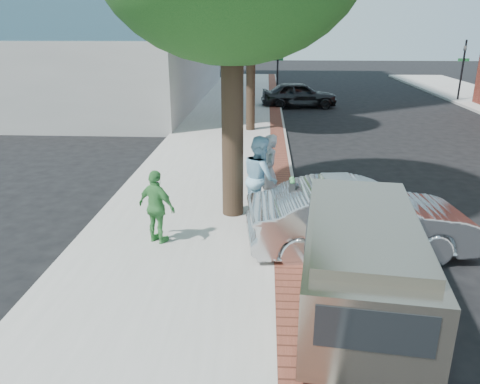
# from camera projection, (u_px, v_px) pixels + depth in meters

# --- Properties ---
(ground) EXTENTS (120.00, 120.00, 0.00)m
(ground) POSITION_uv_depth(u_px,v_px,m) (255.00, 253.00, 10.02)
(ground) COLOR black
(ground) RESTS_ON ground
(sidewalk) EXTENTS (5.00, 60.00, 0.15)m
(sidewalk) POSITION_uv_depth(u_px,v_px,m) (220.00, 153.00, 17.60)
(sidewalk) COLOR #9E9991
(sidewalk) RESTS_ON ground
(brick_strip) EXTENTS (0.60, 60.00, 0.01)m
(brick_strip) POSITION_uv_depth(u_px,v_px,m) (279.00, 152.00, 17.46)
(brick_strip) COLOR brown
(brick_strip) RESTS_ON sidewalk
(curb) EXTENTS (0.10, 60.00, 0.15)m
(curb) POSITION_uv_depth(u_px,v_px,m) (288.00, 154.00, 17.47)
(curb) COLOR gray
(curb) RESTS_ON ground
(office_base) EXTENTS (18.20, 22.20, 4.00)m
(office_base) POSITION_uv_depth(u_px,v_px,m) (66.00, 68.00, 30.71)
(office_base) COLOR gray
(office_base) RESTS_ON ground
(signal_near) EXTENTS (0.70, 0.15, 3.80)m
(signal_near) POSITION_uv_depth(u_px,v_px,m) (278.00, 65.00, 29.92)
(signal_near) COLOR black
(signal_near) RESTS_ON ground
(signal_far) EXTENTS (0.70, 0.15, 3.80)m
(signal_far) POSITION_uv_depth(u_px,v_px,m) (463.00, 66.00, 29.32)
(signal_far) COLOR black
(signal_far) RESTS_ON ground
(tree_far) EXTENTS (4.80, 4.80, 7.14)m
(tree_far) POSITION_uv_depth(u_px,v_px,m) (251.00, 8.00, 19.56)
(tree_far) COLOR black
(tree_far) RESTS_ON sidewalk
(parking_meter) EXTENTS (0.12, 0.32, 1.47)m
(parking_meter) POSITION_uv_depth(u_px,v_px,m) (292.00, 197.00, 9.84)
(parking_meter) COLOR gray
(parking_meter) RESTS_ON sidewalk
(person_gray) EXTENTS (0.62, 0.79, 1.91)m
(person_gray) POSITION_uv_depth(u_px,v_px,m) (269.00, 172.00, 11.88)
(person_gray) COLOR #B2B3B7
(person_gray) RESTS_ON sidewalk
(person_officer) EXTENTS (1.01, 1.16, 2.03)m
(person_officer) POSITION_uv_depth(u_px,v_px,m) (260.00, 177.00, 11.22)
(person_officer) COLOR #91C6E0
(person_officer) RESTS_ON sidewalk
(person_green) EXTENTS (1.02, 0.80, 1.62)m
(person_green) POSITION_uv_depth(u_px,v_px,m) (157.00, 207.00, 9.95)
(person_green) COLOR #429347
(person_green) RESTS_ON sidewalk
(sedan_silver) EXTENTS (4.85, 2.14, 1.55)m
(sedan_silver) POSITION_uv_depth(u_px,v_px,m) (360.00, 219.00, 9.81)
(sedan_silver) COLOR #B8BBC0
(sedan_silver) RESTS_ON ground
(bg_car) EXTENTS (4.59, 2.22, 1.51)m
(bg_car) POSITION_uv_depth(u_px,v_px,m) (299.00, 95.00, 27.72)
(bg_car) COLOR black
(bg_car) RESTS_ON ground
(van) EXTENTS (2.36, 4.89, 1.74)m
(van) POSITION_uv_depth(u_px,v_px,m) (361.00, 255.00, 7.88)
(van) COLOR gray
(van) RESTS_ON ground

